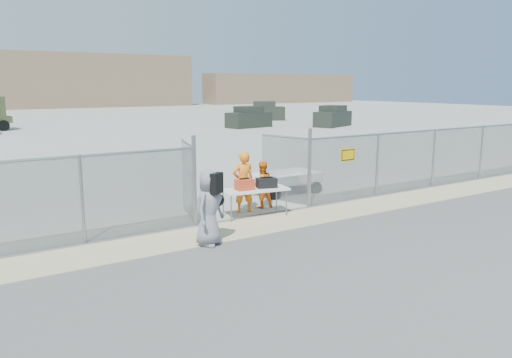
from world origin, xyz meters
TOP-DOWN VIEW (x-y plane):
  - ground at (0.00, 0.00)m, footprint 160.00×160.00m
  - tarmac_inside at (0.00, 42.00)m, footprint 160.00×80.00m
  - dirt_strip at (0.00, 1.00)m, footprint 44.00×1.60m
  - distant_hills at (5.00, 78.00)m, footprint 140.00×6.00m
  - chain_link_fence at (0.00, 2.00)m, footprint 40.00×0.20m
  - folding_table at (-0.11, 1.90)m, footprint 2.07×1.10m
  - orange_bag at (-0.45, 1.92)m, footprint 0.51×0.35m
  - black_duffel at (0.28, 1.85)m, footprint 0.66×0.50m
  - security_worker_left at (-0.15, 2.47)m, footprint 0.76×0.58m
  - security_worker_right at (0.65, 2.68)m, footprint 0.78×0.63m
  - visitor at (-2.46, 0.24)m, footprint 1.08×0.98m
  - utility_trailer at (2.51, 4.06)m, footprint 3.26×1.68m
  - parked_vehicle_near at (16.04, 28.42)m, footprint 4.40×2.55m
  - parked_vehicle_mid at (22.45, 35.60)m, footprint 4.81×3.87m
  - parked_vehicle_far at (23.17, 25.14)m, footprint 4.62×3.37m

SIDE VIEW (x-z plane):
  - ground at x=0.00m, z-range 0.00..0.00m
  - tarmac_inside at x=0.00m, z-range 0.00..0.01m
  - dirt_strip at x=0.00m, z-range 0.00..0.01m
  - utility_trailer at x=2.51m, z-range 0.00..0.79m
  - folding_table at x=-0.11m, z-range 0.00..0.84m
  - security_worker_right at x=0.65m, z-range 0.00..1.49m
  - visitor at x=-2.46m, z-range 0.00..1.86m
  - security_worker_left at x=-0.15m, z-range 0.00..1.87m
  - parked_vehicle_near at x=16.04m, z-range 0.00..1.87m
  - parked_vehicle_far at x=23.17m, z-range 0.00..1.91m
  - black_duffel at x=0.28m, z-range 0.84..1.12m
  - parked_vehicle_mid at x=22.45m, z-range 0.00..1.99m
  - orange_bag at x=-0.45m, z-range 0.84..1.15m
  - chain_link_fence at x=0.00m, z-range 0.00..2.20m
  - distant_hills at x=5.00m, z-range 0.00..9.00m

